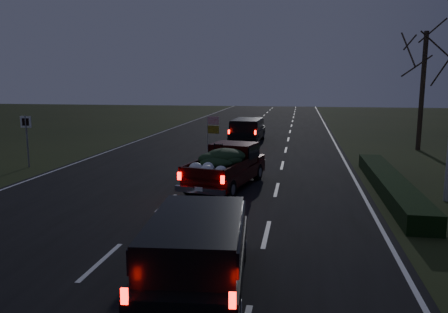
% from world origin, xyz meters
% --- Properties ---
extents(ground, '(120.00, 120.00, 0.00)m').
position_xyz_m(ground, '(0.00, 0.00, 0.00)').
color(ground, black).
rests_on(ground, ground).
extents(road_asphalt, '(14.00, 120.00, 0.02)m').
position_xyz_m(road_asphalt, '(0.00, 0.00, 0.01)').
color(road_asphalt, black).
rests_on(road_asphalt, ground).
extents(hedge_row, '(1.00, 10.00, 0.60)m').
position_xyz_m(hedge_row, '(7.80, 3.00, 0.30)').
color(hedge_row, black).
rests_on(hedge_row, ground).
extents(route_sign, '(0.55, 0.08, 2.50)m').
position_xyz_m(route_sign, '(-8.50, 5.00, 1.66)').
color(route_sign, gray).
rests_on(route_sign, ground).
extents(bare_tree_far, '(3.60, 3.60, 7.00)m').
position_xyz_m(bare_tree_far, '(11.50, 14.00, 5.23)').
color(bare_tree_far, black).
rests_on(bare_tree_far, ground).
extents(pickup_truck, '(2.68, 4.95, 2.46)m').
position_xyz_m(pickup_truck, '(1.62, 2.75, 0.92)').
color(pickup_truck, '#330807').
rests_on(pickup_truck, ground).
extents(lead_suv, '(2.05, 4.58, 1.30)m').
position_xyz_m(lead_suv, '(0.87, 15.52, 0.98)').
color(lead_suv, black).
rests_on(lead_suv, ground).
extents(rear_suv, '(2.30, 4.51, 1.25)m').
position_xyz_m(rear_suv, '(2.50, -5.96, 0.95)').
color(rear_suv, black).
rests_on(rear_suv, ground).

